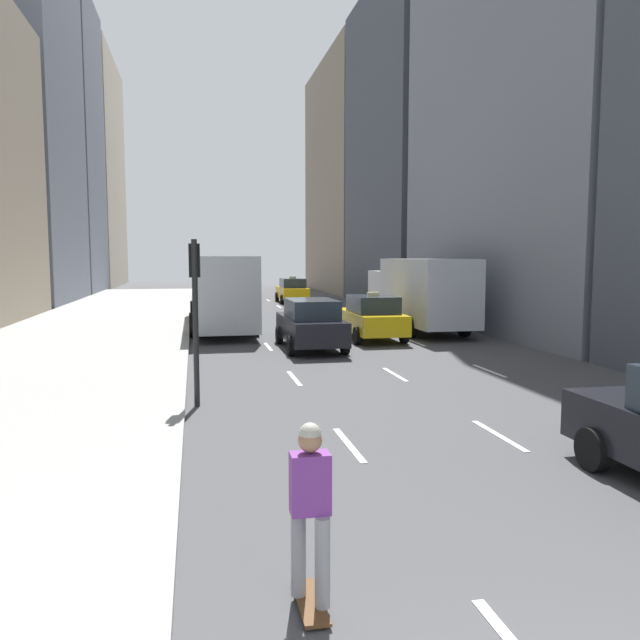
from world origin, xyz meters
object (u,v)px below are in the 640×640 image
Objects in this scene: taxi_second at (292,290)px; skateboarder at (310,507)px; sedan_silver_behind at (311,324)px; box_truck at (419,292)px; taxi_lead at (371,317)px; city_bus at (220,289)px; traffic_light_pole at (195,295)px.

taxi_second is 38.57m from skateboarder.
sedan_silver_behind is 0.56× the size of box_truck.
taxi_lead is 1.00× the size of taxi_second.
skateboarder is at bearing -112.90° from box_truck.
city_bus is (-5.61, 5.31, 0.91)m from taxi_lead.
taxi_second is at bearing 81.41° from skateboarder.
traffic_light_pole is (-6.75, -9.76, 1.53)m from taxi_lead.
taxi_lead is at bearing -90.00° from taxi_second.
skateboarder is at bearing -100.52° from sedan_silver_behind.
taxi_second is 0.52× the size of box_truck.
city_bus is at bearing 110.94° from sedan_silver_behind.
traffic_light_pole is at bearing -102.72° from taxi_second.
taxi_second reaches higher than sedan_silver_behind.
taxi_lead is 0.93× the size of sedan_silver_behind.
box_truck reaches higher than skateboarder.
traffic_light_pole reaches higher than box_truck.
sedan_silver_behind is 1.32× the size of traffic_light_pole.
city_bus is at bearing 160.16° from box_truck.
taxi_lead is at bearing -140.92° from box_truck.
taxi_lead and taxi_second have the same top height.
taxi_lead is at bearing 72.24° from skateboarder.
box_truck reaches higher than taxi_second.
sedan_silver_behind is at bearing -142.39° from box_truck.
sedan_silver_behind is 16.23m from skateboarder.
city_bus reaches higher than sedan_silver_behind.
taxi_second is 18.10m from box_truck.
sedan_silver_behind is at bearing -97.19° from taxi_second.
city_bus is 23.32m from skateboarder.
traffic_light_pole reaches higher than skateboarder.
taxi_second is at bearing 98.91° from box_truck.
skateboarder is (-0.15, -23.30, -0.82)m from city_bus.
sedan_silver_behind is 8.80m from traffic_light_pole.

